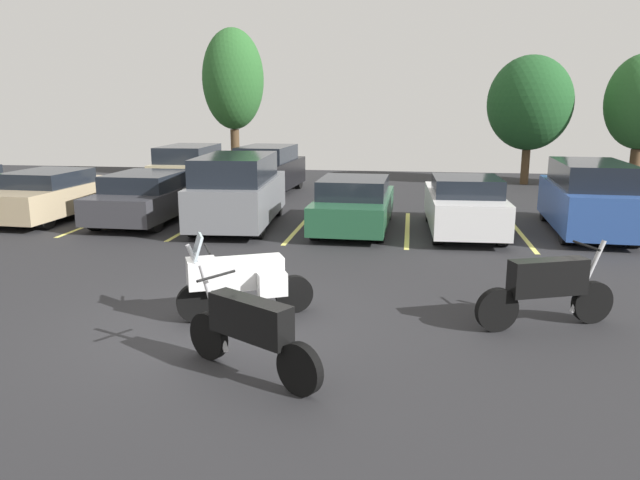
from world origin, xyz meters
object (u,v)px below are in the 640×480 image
car_green (354,204)px  car_white (464,205)px  motorcycle_second (548,287)px  car_tan (53,194)px  car_far_black (268,170)px  motorcycle_third (250,330)px  car_far_champagne (191,169)px  motorcycle_touring (240,278)px  car_charcoal (149,197)px  car_blue (588,198)px  car_grey (238,191)px

car_green → car_white: size_ratio=1.00×
motorcycle_second → car_tan: car_tan is taller
motorcycle_second → car_far_black: bearing=119.5°
motorcycle_third → car_far_black: bearing=102.4°
car_tan → car_far_champagne: bearing=68.0°
car_far_champagne → car_tan: bearing=-112.0°
motorcycle_touring → car_charcoal: car_charcoal is taller
motorcycle_touring → motorcycle_third: 2.13m
motorcycle_touring → car_blue: bearing=46.4°
car_charcoal → car_far_black: size_ratio=1.04×
motorcycle_second → car_white: (-0.69, 6.80, 0.11)m
car_tan → car_grey: size_ratio=1.03×
car_far_champagne → car_green: bearing=-41.7°
car_blue → motorcycle_third: bearing=-124.2°
car_white → car_blue: (3.17, 0.45, 0.20)m
motorcycle_touring → car_far_black: 13.56m
motorcycle_touring → car_green: (1.13, 7.15, 0.03)m
car_tan → car_green: 8.98m
motorcycle_touring → car_grey: bearing=106.1°
car_green → car_far_black: car_far_black is taller
car_charcoal → car_far_champagne: bearing=97.8°
car_white → car_far_black: (-6.67, 6.21, 0.16)m
motorcycle_second → car_far_champagne: (-10.28, 12.86, 0.26)m
car_charcoal → car_far_black: 6.17m
motorcycle_touring → car_far_black: (-2.67, 13.29, 0.24)m
motorcycle_touring → car_grey: size_ratio=0.42×
car_far_champagne → car_far_black: size_ratio=1.02×
car_charcoal → car_far_black: car_far_black is taller
car_far_black → car_blue: bearing=-30.4°
car_grey → car_green: car_grey is taller
car_charcoal → car_blue: bearing=0.1°
car_tan → car_white: (11.83, -0.50, 0.04)m
motorcycle_third → car_white: size_ratio=0.45×
motorcycle_third → motorcycle_second: bearing=29.8°
car_white → car_far_champagne: (-9.59, 6.06, 0.16)m
car_tan → car_charcoal: size_ratio=1.07×
car_grey → car_far_black: 6.21m
motorcycle_second → car_far_champagne: size_ratio=0.47×
car_charcoal → car_white: size_ratio=1.05×
car_tan → motorcycle_touring: bearing=-44.0°
motorcycle_second → car_grey: car_grey is taller
motorcycle_second → car_charcoal: size_ratio=0.47×
car_blue → car_grey: bearing=-177.4°
motorcycle_touring → car_grey: (-2.05, 7.11, 0.33)m
motorcycle_touring → motorcycle_third: size_ratio=1.02×
motorcycle_third → car_tan: bearing=131.6°
car_blue → car_far_black: car_blue is taller
motorcycle_touring → car_white: car_white is taller
motorcycle_touring → motorcycle_third: (0.69, -2.01, -0.05)m
motorcycle_second → motorcycle_third: size_ratio=1.09×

